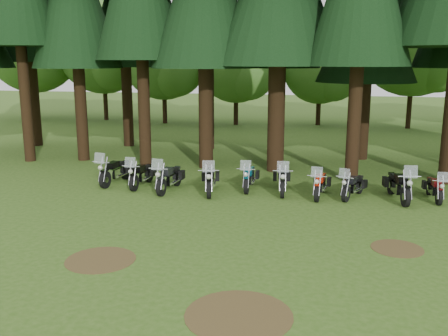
# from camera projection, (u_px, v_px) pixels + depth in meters

# --- Properties ---
(ground) EXTENTS (120.00, 120.00, 0.00)m
(ground) POSITION_uv_depth(u_px,v_px,m) (231.00, 242.00, 14.02)
(ground) COLOR #335817
(ground) RESTS_ON ground
(decid_0) EXTENTS (8.00, 7.78, 10.00)m
(decid_0) POSITION_uv_depth(u_px,v_px,m) (35.00, 49.00, 41.60)
(decid_0) COLOR black
(decid_0) RESTS_ON ground
(decid_1) EXTENTS (7.91, 7.69, 9.88)m
(decid_1) POSITION_uv_depth(u_px,v_px,m) (106.00, 49.00, 40.78)
(decid_1) COLOR black
(decid_1) RESTS_ON ground
(decid_2) EXTENTS (6.72, 6.53, 8.40)m
(decid_2) POSITION_uv_depth(u_px,v_px,m) (166.00, 60.00, 38.83)
(decid_2) COLOR black
(decid_2) RESTS_ON ground
(decid_3) EXTENTS (6.12, 5.95, 7.65)m
(decid_3) POSITION_uv_depth(u_px,v_px,m) (239.00, 66.00, 38.02)
(decid_3) COLOR black
(decid_3) RESTS_ON ground
(decid_4) EXTENTS (5.93, 5.76, 7.41)m
(decid_4) POSITION_uv_depth(u_px,v_px,m) (323.00, 68.00, 37.83)
(decid_4) COLOR black
(decid_4) RESTS_ON ground
(decid_5) EXTENTS (8.45, 8.21, 10.56)m
(decid_5) POSITION_uv_depth(u_px,v_px,m) (420.00, 42.00, 35.40)
(decid_5) COLOR black
(decid_5) RESTS_ON ground
(dirt_patch_0) EXTENTS (1.80, 1.80, 0.01)m
(dirt_patch_0) POSITION_uv_depth(u_px,v_px,m) (101.00, 260.00, 12.76)
(dirt_patch_0) COLOR #4C3D1E
(dirt_patch_0) RESTS_ON ground
(dirt_patch_1) EXTENTS (1.40, 1.40, 0.01)m
(dirt_patch_1) POSITION_uv_depth(u_px,v_px,m) (397.00, 248.00, 13.52)
(dirt_patch_1) COLOR #4C3D1E
(dirt_patch_1) RESTS_ON ground
(dirt_patch_2) EXTENTS (2.20, 2.20, 0.01)m
(dirt_patch_2) POSITION_uv_depth(u_px,v_px,m) (239.00, 315.00, 9.99)
(dirt_patch_2) COLOR #4C3D1E
(dirt_patch_2) RESTS_ON ground
(motorcycle_0) EXTENTS (0.56, 2.38, 1.49)m
(motorcycle_0) POSITION_uv_depth(u_px,v_px,m) (115.00, 172.00, 20.50)
(motorcycle_0) COLOR black
(motorcycle_0) RESTS_ON ground
(motorcycle_1) EXTENTS (0.42, 2.22, 1.40)m
(motorcycle_1) POSITION_uv_depth(u_px,v_px,m) (141.00, 175.00, 20.03)
(motorcycle_1) COLOR black
(motorcycle_1) RESTS_ON ground
(motorcycle_2) EXTENTS (0.47, 2.36, 1.49)m
(motorcycle_2) POSITION_uv_depth(u_px,v_px,m) (169.00, 178.00, 19.36)
(motorcycle_2) COLOR black
(motorcycle_2) RESTS_ON ground
(motorcycle_3) EXTENTS (0.78, 2.37, 1.49)m
(motorcycle_3) POSITION_uv_depth(u_px,v_px,m) (210.00, 180.00, 19.08)
(motorcycle_3) COLOR black
(motorcycle_3) RESTS_ON ground
(motorcycle_4) EXTENTS (0.41, 2.17, 1.37)m
(motorcycle_4) POSITION_uv_depth(u_px,v_px,m) (249.00, 178.00, 19.62)
(motorcycle_4) COLOR black
(motorcycle_4) RESTS_ON ground
(motorcycle_5) EXTENTS (0.59, 2.31, 1.45)m
(motorcycle_5) POSITION_uv_depth(u_px,v_px,m) (282.00, 180.00, 19.13)
(motorcycle_5) COLOR black
(motorcycle_5) RESTS_ON ground
(motorcycle_6) EXTENTS (0.51, 2.16, 1.35)m
(motorcycle_6) POSITION_uv_depth(u_px,v_px,m) (320.00, 185.00, 18.53)
(motorcycle_6) COLOR black
(motorcycle_6) RESTS_ON ground
(motorcycle_7) EXTENTS (0.98, 1.98, 1.28)m
(motorcycle_7) POSITION_uv_depth(u_px,v_px,m) (353.00, 186.00, 18.41)
(motorcycle_7) COLOR black
(motorcycle_7) RESTS_ON ground
(motorcycle_8) EXTENTS (0.75, 2.45, 1.54)m
(motorcycle_8) POSITION_uv_depth(u_px,v_px,m) (399.00, 187.00, 18.06)
(motorcycle_8) COLOR black
(motorcycle_8) RESTS_ON ground
(motorcycle_9) EXTENTS (0.42, 1.99, 1.25)m
(motorcycle_9) POSITION_uv_depth(u_px,v_px,m) (434.00, 189.00, 18.11)
(motorcycle_9) COLOR black
(motorcycle_9) RESTS_ON ground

